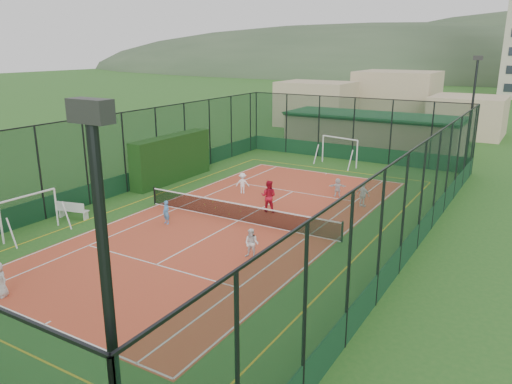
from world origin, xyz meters
TOP-DOWN VIEW (x-y plane):
  - ground at (0.00, 0.00)m, footprint 300.00×300.00m
  - court_slab at (0.00, 0.00)m, footprint 11.17×23.97m
  - tennis_net at (0.00, 0.00)m, footprint 11.67×0.12m
  - perimeter_fence at (0.00, 0.00)m, footprint 18.12×34.12m
  - floodlight_ne at (8.60, 16.60)m, footprint 0.60×0.26m
  - clubhouse at (0.00, 22.00)m, footprint 15.20×7.20m
  - distant_hills at (0.00, 150.00)m, footprint 200.00×60.00m
  - hedge_left at (-8.30, 4.63)m, footprint 1.06×7.09m
  - white_bench at (-7.80, -4.14)m, footprint 1.78×0.87m
  - futsal_goal_near at (-7.65, -6.78)m, footprint 3.08×0.99m
  - futsal_goal_far at (-0.28, 14.88)m, footprint 3.41×1.68m
  - child_near_left at (-3.02, -11.41)m, footprint 0.71×0.52m
  - child_near_mid at (-2.96, -2.26)m, footprint 0.51×0.39m
  - child_near_right at (3.09, -3.73)m, footprint 0.71×0.59m
  - child_far_left at (-2.54, 4.46)m, footprint 0.97×0.79m
  - child_far_right at (4.82, 5.68)m, footprint 0.88×0.55m
  - child_far_back at (2.79, 6.89)m, footprint 1.09×0.76m
  - coach at (0.61, 2.16)m, footprint 1.00×0.85m
  - tennis_balls at (-2.03, 1.25)m, footprint 2.55×1.45m

SIDE VIEW (x-z plane):
  - ground at x=0.00m, z-range 0.00..0.00m
  - distant_hills at x=0.00m, z-range -12.00..12.00m
  - court_slab at x=0.00m, z-range 0.00..0.01m
  - tennis_balls at x=-2.03m, z-range 0.01..0.08m
  - white_bench at x=-7.80m, z-range 0.00..0.97m
  - tennis_net at x=0.00m, z-range 0.00..1.06m
  - child_far_back at x=2.79m, z-range 0.01..1.15m
  - child_near_mid at x=-2.96m, z-range 0.01..1.24m
  - child_far_left at x=-2.54m, z-range 0.01..1.32m
  - child_near_right at x=3.09m, z-range 0.01..1.34m
  - child_near_left at x=-3.02m, z-range 0.01..1.35m
  - child_far_right at x=4.82m, z-range 0.01..1.41m
  - coach at x=0.61m, z-range 0.01..1.80m
  - futsal_goal_near at x=-7.65m, z-range 0.00..1.97m
  - futsal_goal_far at x=-0.28m, z-range 0.00..2.11m
  - hedge_left at x=-8.30m, z-range 0.00..3.10m
  - clubhouse at x=0.00m, z-range 0.00..3.15m
  - perimeter_fence at x=0.00m, z-range 0.00..5.00m
  - floodlight_ne at x=8.60m, z-range 0.00..8.25m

